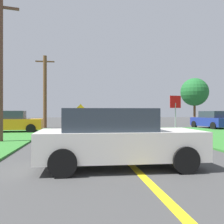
{
  "coord_description": "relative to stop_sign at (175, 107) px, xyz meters",
  "views": [
    {
      "loc": [
        -1.51,
        -17.68,
        1.52
      ],
      "look_at": [
        1.24,
        3.69,
        1.53
      ],
      "focal_mm": 42.01,
      "sensor_mm": 36.0,
      "label": 1
    }
  ],
  "objects": [
    {
      "name": "stop_sign",
      "position": [
        0.0,
        0.0,
        0.0
      ],
      "size": [
        0.79,
        0.2,
        2.6
      ],
      "rotation": [
        0.0,
        0.0,
        3.35
      ],
      "color": "#9EA0A8",
      "rests_on": "ground"
    },
    {
      "name": "parked_car_near_building",
      "position": [
        -11.28,
        3.51,
        -1.04
      ],
      "size": [
        4.53,
        2.17,
        1.62
      ],
      "rotation": [
        0.0,
        0.0,
        0.05
      ],
      "color": "orange",
      "rests_on": "ground"
    },
    {
      "name": "direction_sign",
      "position": [
        -6.09,
        9.93,
        -0.4
      ],
      "size": [
        0.91,
        0.08,
        2.34
      ],
      "color": "slate",
      "rests_on": "ground"
    },
    {
      "name": "utility_pole_mid",
      "position": [
        -9.53,
        9.59,
        1.74
      ],
      "size": [
        1.8,
        0.35,
        7.01
      ],
      "color": "brown",
      "rests_on": "ground"
    },
    {
      "name": "car_on_crossroad",
      "position": [
        5.77,
        5.92,
        -1.04
      ],
      "size": [
        2.55,
        4.41,
        1.62
      ],
      "rotation": [
        0.0,
        0.0,
        1.72
      ],
      "color": "navy",
      "rests_on": "ground"
    },
    {
      "name": "ground_plane",
      "position": [
        -4.8,
        1.22,
        -1.85
      ],
      "size": [
        120.0,
        120.0,
        0.0
      ],
      "primitive_type": "plane",
      "color": "#3F3F3F"
    },
    {
      "name": "oak_tree_left",
      "position": [
        8.69,
        15.91,
        2.28
      ],
      "size": [
        3.61,
        3.61,
        5.95
      ],
      "color": "brown",
      "rests_on": "ground"
    },
    {
      "name": "car_behind_on_main_road",
      "position": [
        -5.26,
        -9.32,
        -1.04
      ],
      "size": [
        4.4,
        2.17,
        1.62
      ],
      "rotation": [
        0.0,
        0.0,
        -0.0
      ],
      "color": "white",
      "rests_on": "ground"
    },
    {
      "name": "car_approaching_junction",
      "position": [
        -3.72,
        15.2,
        -1.04
      ],
      "size": [
        4.46,
        2.42,
        1.62
      ],
      "rotation": [
        0.0,
        0.0,
        3.06
      ],
      "color": "orange",
      "rests_on": "ground"
    },
    {
      "name": "lane_stripe_center",
      "position": [
        -4.8,
        -6.78,
        -1.84
      ],
      "size": [
        0.2,
        14.0,
        0.01
      ],
      "primitive_type": "cube",
      "color": "yellow",
      "rests_on": "ground"
    },
    {
      "name": "utility_pole_near",
      "position": [
        -10.17,
        -2.87,
        1.95
      ],
      "size": [
        1.78,
        0.55,
        7.34
      ],
      "color": "brown",
      "rests_on": "ground"
    }
  ]
}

